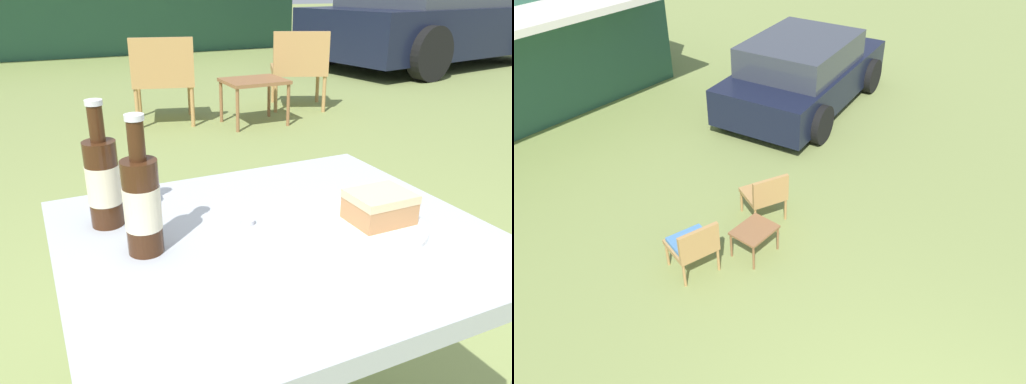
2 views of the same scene
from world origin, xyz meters
TOP-DOWN VIEW (x-y plane):
  - parked_car at (5.45, 5.40)m, footprint 4.29×2.61m
  - wicker_chair_cushioned at (0.74, 3.63)m, footprint 0.65×0.64m
  - wicker_chair_plain at (2.12, 3.61)m, footprint 0.69×0.68m
  - garden_side_table at (1.46, 3.26)m, footprint 0.54×0.43m

SIDE VIEW (x-z plane):
  - garden_side_table at x=1.46m, z-range 0.15..0.55m
  - wicker_chair_cushioned at x=0.74m, z-range 0.05..0.82m
  - wicker_chair_plain at x=2.12m, z-range 0.06..0.82m
  - parked_car at x=5.45m, z-range -0.02..1.39m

